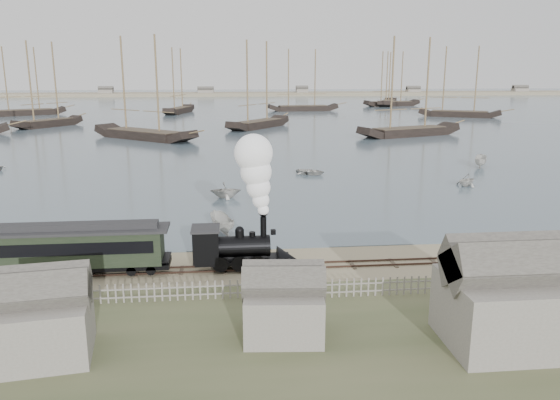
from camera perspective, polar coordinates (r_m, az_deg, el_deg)
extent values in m
plane|color=tan|center=(40.24, -4.33, -6.19)|extent=(600.00, 600.00, 0.00)
cube|color=#4C616D|center=(208.32, -5.65, 9.75)|extent=(600.00, 336.00, 0.06)
cube|color=#3B2820|center=(37.86, -4.23, -7.32)|extent=(120.00, 0.08, 0.12)
cube|color=#3B2820|center=(38.80, -4.28, -6.80)|extent=(120.00, 0.08, 0.12)
cube|color=#3D3027|center=(38.35, -4.25, -7.15)|extent=(120.00, 1.80, 0.06)
cube|color=tan|center=(288.20, -5.73, 10.77)|extent=(500.00, 20.00, 1.80)
cube|color=black|center=(38.13, -3.90, -6.22)|extent=(6.55, 1.93, 0.24)
cylinder|color=black|center=(37.81, -4.51, -4.86)|extent=(4.05, 1.45, 1.45)
cube|color=black|center=(37.77, -7.74, -4.65)|extent=(1.73, 2.12, 2.22)
cube|color=#29292B|center=(37.43, -7.80, -2.97)|extent=(1.93, 2.31, 0.12)
cylinder|color=black|center=(37.49, -1.75, -2.89)|extent=(0.42, 0.42, 1.54)
sphere|color=black|center=(37.47, -4.25, -3.21)|extent=(0.62, 0.62, 0.62)
cone|color=black|center=(38.37, 0.73, -6.21)|extent=(1.35, 1.93, 1.93)
cube|color=black|center=(37.64, -0.72, -3.36)|extent=(0.34, 0.34, 0.34)
cube|color=black|center=(39.50, -20.77, -6.43)|extent=(12.86, 2.11, 0.32)
cube|color=black|center=(39.10, -20.93, -4.65)|extent=(11.95, 2.30, 2.30)
cube|color=black|center=(37.96, -21.40, -4.86)|extent=(11.03, 0.06, 0.83)
cube|color=black|center=(40.11, -20.54, -3.83)|extent=(11.03, 0.06, 0.83)
cube|color=#29292B|center=(38.76, -21.08, -2.97)|extent=(12.86, 2.48, 0.17)
cube|color=#29292B|center=(38.69, -21.11, -2.58)|extent=(11.49, 1.10, 0.41)
imported|color=beige|center=(41.11, -4.60, -5.25)|extent=(2.62, 3.51, 0.70)
imported|color=beige|center=(58.78, -5.70, 1.05)|extent=(2.82, 3.27, 1.71)
imported|color=beige|center=(46.28, -6.11, -2.50)|extent=(4.27, 2.67, 1.55)
imported|color=beige|center=(71.78, 3.20, 3.00)|extent=(4.25, 4.66, 0.79)
imported|color=beige|center=(68.08, 18.93, 2.01)|extent=(3.56, 3.71, 1.51)
imported|color=beige|center=(82.13, 20.20, 3.81)|extent=(4.39, 3.38, 1.60)
imported|color=beige|center=(89.06, -3.91, 5.37)|extent=(3.94, 3.58, 1.78)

